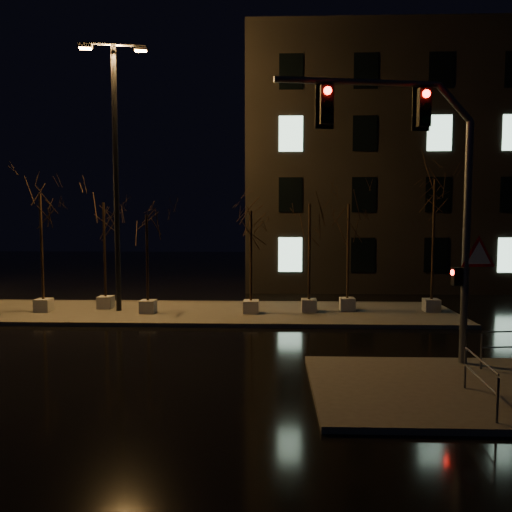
{
  "coord_description": "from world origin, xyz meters",
  "views": [
    {
      "loc": [
        3.03,
        -15.62,
        4.31
      ],
      "look_at": [
        2.39,
        3.38,
        2.8
      ],
      "focal_mm": 35.0,
      "sensor_mm": 36.0,
      "label": 1
    }
  ],
  "objects": [
    {
      "name": "ground",
      "position": [
        0.0,
        0.0,
        0.0
      ],
      "size": [
        90.0,
        90.0,
        0.0
      ],
      "primitive_type": "plane",
      "color": "black",
      "rests_on": "ground"
    },
    {
      "name": "median",
      "position": [
        0.0,
        6.0,
        0.07
      ],
      "size": [
        22.0,
        5.0,
        0.15
      ],
      "primitive_type": "cube",
      "color": "#474640",
      "rests_on": "ground"
    },
    {
      "name": "sidewalk_corner",
      "position": [
        7.5,
        -3.5,
        0.07
      ],
      "size": [
        7.0,
        5.0,
        0.15
      ],
      "primitive_type": "cube",
      "color": "#474640",
      "rests_on": "ground"
    },
    {
      "name": "building",
      "position": [
        14.0,
        18.0,
        7.5
      ],
      "size": [
        25.0,
        12.0,
        15.0
      ],
      "primitive_type": "cube",
      "color": "black",
      "rests_on": "ground"
    },
    {
      "name": "tree_0",
      "position": [
        -7.03,
        5.71,
        4.15
      ],
      "size": [
        1.8,
        1.8,
        5.28
      ],
      "color": "#ADAAA1",
      "rests_on": "median"
    },
    {
      "name": "tree_1",
      "position": [
        -4.54,
        6.51,
        3.88
      ],
      "size": [
        1.8,
        1.8,
        4.91
      ],
      "color": "#ADAAA1",
      "rests_on": "median"
    },
    {
      "name": "tree_2",
      "position": [
        -2.36,
        5.52,
        3.45
      ],
      "size": [
        1.8,
        1.8,
        4.35
      ],
      "color": "#ADAAA1",
      "rests_on": "median"
    },
    {
      "name": "tree_3",
      "position": [
        2.1,
        5.63,
        3.58
      ],
      "size": [
        1.8,
        1.8,
        4.52
      ],
      "color": "#ADAAA1",
      "rests_on": "median"
    },
    {
      "name": "tree_4",
      "position": [
        4.62,
        6.05,
        3.82
      ],
      "size": [
        1.8,
        1.8,
        4.84
      ],
      "color": "#ADAAA1",
      "rests_on": "median"
    },
    {
      "name": "tree_5",
      "position": [
        6.35,
        6.4,
        3.83
      ],
      "size": [
        1.8,
        1.8,
        4.84
      ],
      "color": "#ADAAA1",
      "rests_on": "median"
    },
    {
      "name": "tree_6",
      "position": [
        10.0,
        6.26,
        4.64
      ],
      "size": [
        1.8,
        1.8,
        5.93
      ],
      "color": "#ADAAA1",
      "rests_on": "median"
    },
    {
      "name": "traffic_signal_mast",
      "position": [
        7.19,
        -1.7,
        5.27
      ],
      "size": [
        6.33,
        1.04,
        7.8
      ],
      "rotation": [
        0.0,
        0.0,
        0.16
      ],
      "color": "#57595F",
      "rests_on": "sidewalk_corner"
    },
    {
      "name": "streetlight_main",
      "position": [
        -3.78,
        5.99,
        6.79
      ],
      "size": [
        2.88,
        0.8,
        11.51
      ],
      "rotation": [
        0.0,
        0.0,
        0.17
      ],
      "color": "black",
      "rests_on": "median"
    },
    {
      "name": "guard_rail_b",
      "position": [
        7.64,
        -4.64,
        0.8
      ],
      "size": [
        0.2,
        2.12,
        1.01
      ],
      "rotation": [
        0.0,
        0.0,
        1.5
      ],
      "color": "#57595F",
      "rests_on": "sidewalk_corner"
    }
  ]
}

